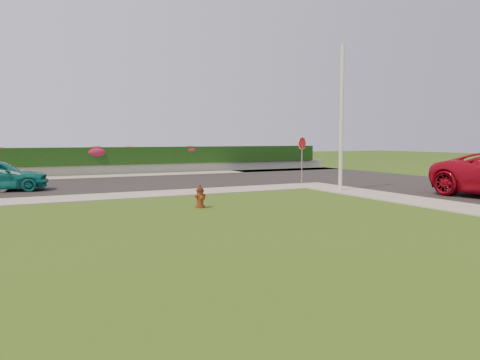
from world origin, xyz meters
TOP-DOWN VIEW (x-y plane):
  - ground at (0.00, 0.00)m, footprint 120.00×120.00m
  - street_right at (12.00, 4.00)m, footprint 8.00×32.00m
  - street_far at (-5.00, 14.00)m, footprint 26.00×8.00m
  - sidewalk_far at (-6.00, 9.00)m, footprint 24.00×2.00m
  - curb_corner at (7.00, 9.00)m, footprint 2.00×2.00m
  - sidewalk_beyond at (-1.00, 19.00)m, footprint 34.00×2.00m
  - retaining_wall at (-1.00, 20.50)m, footprint 34.00×0.40m
  - hedge at (-1.00, 20.60)m, footprint 32.00×0.90m
  - fire_hydrant at (-0.40, 4.80)m, footprint 0.38×0.36m
  - utility_pole at (6.78, 6.70)m, footprint 0.16×0.16m
  - stop_sign at (6.82, 9.65)m, footprint 0.60×0.23m
  - flower_clump_d at (-0.89, 20.50)m, footprint 1.49×0.96m
  - flower_clump_e at (1.11, 20.50)m, footprint 1.02×0.66m
  - flower_clump_f at (5.24, 20.50)m, footprint 1.21×0.78m

SIDE VIEW (x-z plane):
  - ground at x=0.00m, z-range 0.00..0.00m
  - street_right at x=12.00m, z-range 0.00..0.04m
  - street_far at x=-5.00m, z-range 0.00..0.04m
  - sidewalk_far at x=-6.00m, z-range 0.00..0.04m
  - curb_corner at x=7.00m, z-range 0.00..0.04m
  - sidewalk_beyond at x=-1.00m, z-range 0.00..0.04m
  - retaining_wall at x=-1.00m, z-range 0.00..0.60m
  - fire_hydrant at x=-0.40m, z-range -0.02..0.71m
  - hedge at x=-1.00m, z-range 0.60..1.70m
  - flower_clump_d at x=-0.89m, z-range 1.03..1.78m
  - flower_clump_f at x=5.24m, z-range 1.16..1.76m
  - flower_clump_e at x=1.11m, z-range 1.24..1.75m
  - stop_sign at x=6.82m, z-range 0.54..2.85m
  - utility_pole at x=6.78m, z-range 0.00..6.13m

